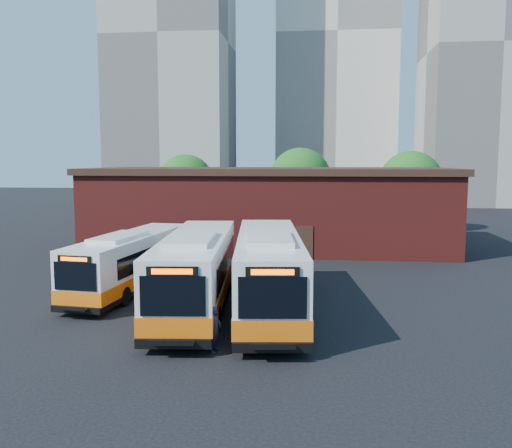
# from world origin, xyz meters

# --- Properties ---
(ground) EXTENTS (220.00, 220.00, 0.00)m
(ground) POSITION_xyz_m (0.00, 0.00, 0.00)
(ground) COLOR black
(bus_west) EXTENTS (3.59, 11.89, 3.20)m
(bus_west) POSITION_xyz_m (-6.09, 3.84, 1.45)
(bus_west) COLOR silver
(bus_west) RESTS_ON ground
(bus_midwest) EXTENTS (4.02, 13.70, 3.68)m
(bus_midwest) POSITION_xyz_m (-1.77, 0.67, 1.67)
(bus_midwest) COLOR silver
(bus_midwest) RESTS_ON ground
(bus_mideast) EXTENTS (4.33, 14.00, 3.76)m
(bus_mideast) POSITION_xyz_m (1.65, 0.78, 1.71)
(bus_mideast) COLOR silver
(bus_mideast) RESTS_ON ground
(transit_worker) EXTENTS (0.57, 0.71, 1.71)m
(transit_worker) POSITION_xyz_m (0.23, -5.14, 0.85)
(transit_worker) COLOR black
(transit_worker) RESTS_ON ground
(depot_building) EXTENTS (28.60, 12.60, 6.40)m
(depot_building) POSITION_xyz_m (0.00, 20.00, 3.26)
(depot_building) COLOR maroon
(depot_building) RESTS_ON ground
(tree_west) EXTENTS (6.00, 6.00, 7.65)m
(tree_west) POSITION_xyz_m (-10.00, 32.00, 4.64)
(tree_west) COLOR #382314
(tree_west) RESTS_ON ground
(tree_mid) EXTENTS (6.56, 6.56, 8.36)m
(tree_mid) POSITION_xyz_m (2.00, 34.00, 5.08)
(tree_mid) COLOR #382314
(tree_mid) RESTS_ON ground
(tree_east) EXTENTS (6.24, 6.24, 7.96)m
(tree_east) POSITION_xyz_m (13.00, 31.00, 4.83)
(tree_east) COLOR #382314
(tree_east) RESTS_ON ground
(tower_left) EXTENTS (20.00, 18.00, 56.20)m
(tower_left) POSITION_xyz_m (-22.00, 72.00, 27.84)
(tower_left) COLOR #A8A49A
(tower_left) RESTS_ON ground
(tower_center) EXTENTS (22.00, 20.00, 61.20)m
(tower_center) POSITION_xyz_m (7.00, 86.00, 30.34)
(tower_center) COLOR silver
(tower_center) RESTS_ON ground
(tower_right) EXTENTS (18.00, 18.00, 49.20)m
(tower_right) POSITION_xyz_m (30.00, 68.00, 24.34)
(tower_right) COLOR #A8A49A
(tower_right) RESTS_ON ground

